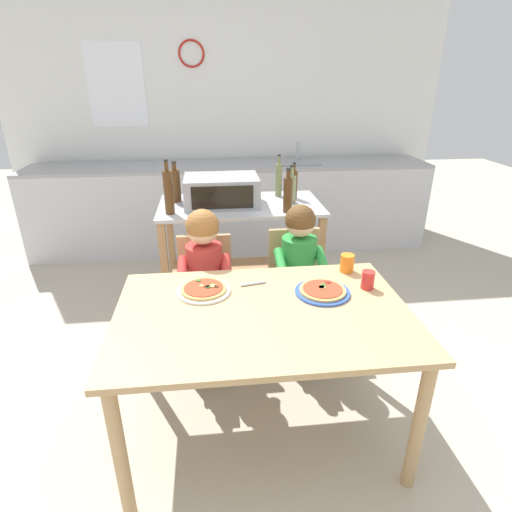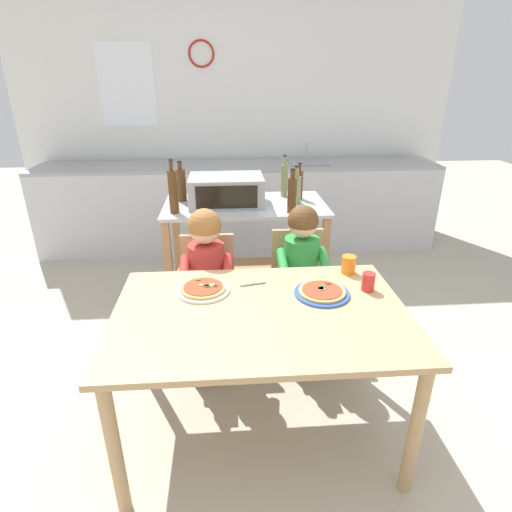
% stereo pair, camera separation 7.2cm
% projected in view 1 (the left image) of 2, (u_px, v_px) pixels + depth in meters
% --- Properties ---
extents(ground_plane, '(11.85, 11.85, 0.00)m').
position_uv_depth(ground_plane, '(244.00, 313.00, 3.31)').
color(ground_plane, '#B7AD99').
extents(back_wall_tiled, '(4.59, 0.14, 2.70)m').
position_uv_depth(back_wall_tiled, '(227.00, 115.00, 4.43)').
color(back_wall_tiled, white).
rests_on(back_wall_tiled, ground).
extents(kitchen_counter, '(4.13, 0.60, 1.10)m').
position_uv_depth(kitchen_counter, '(232.00, 206.00, 4.43)').
color(kitchen_counter, silver).
rests_on(kitchen_counter, ground).
extents(kitchen_island_cart, '(1.18, 0.63, 0.89)m').
position_uv_depth(kitchen_island_cart, '(241.00, 240.00, 3.14)').
color(kitchen_island_cart, '#B7BABF').
rests_on(kitchen_island_cart, ground).
extents(toaster_oven, '(0.53, 0.37, 0.21)m').
position_uv_depth(toaster_oven, '(222.00, 191.00, 2.96)').
color(toaster_oven, '#999BA0').
rests_on(toaster_oven, kitchen_island_cart).
extents(bottle_tall_green_wine, '(0.07, 0.07, 0.28)m').
position_uv_depth(bottle_tall_green_wine, '(291.00, 188.00, 3.00)').
color(bottle_tall_green_wine, olive).
rests_on(bottle_tall_green_wine, kitchen_island_cart).
extents(bottle_squat_spirits, '(0.06, 0.06, 0.30)m').
position_uv_depth(bottle_squat_spirits, '(288.00, 194.00, 2.79)').
color(bottle_squat_spirits, '#4C2D14').
rests_on(bottle_squat_spirits, kitchen_island_cart).
extents(bottle_slim_sauce, '(0.06, 0.06, 0.37)m').
position_uv_depth(bottle_slim_sauce, '(169.00, 192.00, 2.75)').
color(bottle_slim_sauce, '#4C2D14').
rests_on(bottle_slim_sauce, kitchen_island_cart).
extents(bottle_brown_beer, '(0.06, 0.06, 0.27)m').
position_uv_depth(bottle_brown_beer, '(294.00, 184.00, 3.12)').
color(bottle_brown_beer, '#4C2D14').
rests_on(bottle_brown_beer, kitchen_island_cart).
extents(bottle_clear_vinegar, '(0.07, 0.07, 0.30)m').
position_uv_depth(bottle_clear_vinegar, '(175.00, 185.00, 3.03)').
color(bottle_clear_vinegar, '#4C2D14').
rests_on(bottle_clear_vinegar, kitchen_island_cart).
extents(bottle_dark_olive_oil, '(0.05, 0.05, 0.32)m').
position_uv_depth(bottle_dark_olive_oil, '(279.00, 179.00, 3.16)').
color(bottle_dark_olive_oil, olive).
rests_on(bottle_dark_olive_oil, kitchen_island_cart).
extents(dining_table, '(1.39, 0.92, 0.74)m').
position_uv_depth(dining_table, '(263.00, 327.00, 1.97)').
color(dining_table, tan).
rests_on(dining_table, ground).
extents(dining_chair_left, '(0.36, 0.36, 0.81)m').
position_uv_depth(dining_chair_left, '(206.00, 290.00, 2.66)').
color(dining_chair_left, tan).
rests_on(dining_chair_left, ground).
extents(dining_chair_right, '(0.36, 0.36, 0.81)m').
position_uv_depth(dining_chair_right, '(295.00, 281.00, 2.77)').
color(dining_chair_right, tan).
rests_on(dining_chair_right, ground).
extents(child_in_red_shirt, '(0.32, 0.42, 1.02)m').
position_uv_depth(child_in_red_shirt, '(205.00, 271.00, 2.48)').
color(child_in_red_shirt, '#424C6B').
rests_on(child_in_red_shirt, ground).
extents(child_in_green_shirt, '(0.32, 0.42, 1.01)m').
position_uv_depth(child_in_green_shirt, '(300.00, 265.00, 2.59)').
color(child_in_green_shirt, '#424C6B').
rests_on(child_in_green_shirt, ground).
extents(pizza_plate_white, '(0.27, 0.27, 0.03)m').
position_uv_depth(pizza_plate_white, '(204.00, 290.00, 2.10)').
color(pizza_plate_white, white).
rests_on(pizza_plate_white, dining_table).
extents(pizza_plate_blue_rimmed, '(0.28, 0.28, 0.03)m').
position_uv_depth(pizza_plate_blue_rimmed, '(323.00, 291.00, 2.09)').
color(pizza_plate_blue_rimmed, '#3356B7').
rests_on(pizza_plate_blue_rimmed, dining_table).
extents(drinking_cup_red, '(0.07, 0.07, 0.10)m').
position_uv_depth(drinking_cup_red, '(368.00, 280.00, 2.12)').
color(drinking_cup_red, red).
rests_on(drinking_cup_red, dining_table).
extents(drinking_cup_orange, '(0.08, 0.08, 0.10)m').
position_uv_depth(drinking_cup_orange, '(347.00, 263.00, 2.31)').
color(drinking_cup_orange, orange).
rests_on(drinking_cup_orange, dining_table).
extents(serving_spoon, '(0.14, 0.04, 0.01)m').
position_uv_depth(serving_spoon, '(253.00, 284.00, 2.17)').
color(serving_spoon, '#B7BABF').
rests_on(serving_spoon, dining_table).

